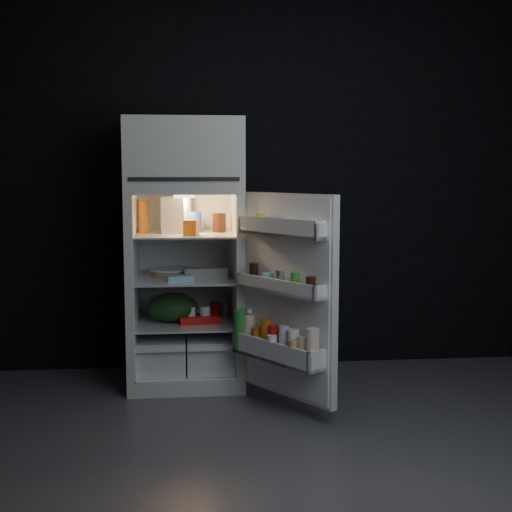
{
  "coord_description": "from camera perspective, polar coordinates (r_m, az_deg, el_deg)",
  "views": [
    {
      "loc": [
        -0.54,
        -3.49,
        1.43
      ],
      "look_at": [
        -0.07,
        1.0,
        0.9
      ],
      "focal_mm": 50.0,
      "sensor_mm": 36.0,
      "label": 1
    }
  ],
  "objects": [
    {
      "name": "small_can_red",
      "position": [
        5.06,
        -3.33,
        -4.24
      ],
      "size": [
        0.07,
        0.07,
        0.09
      ],
      "primitive_type": "cylinder",
      "rotation": [
        0.0,
        0.0,
        0.11
      ],
      "color": "red",
      "rests_on": "refrigerator"
    },
    {
      "name": "fridge_door",
      "position": [
        4.24,
        2.31,
        -3.59
      ],
      "size": [
        0.56,
        0.7,
        1.22
      ],
      "color": "silver",
      "rests_on": "ground"
    },
    {
      "name": "wrapped_pkg",
      "position": [
        4.94,
        -2.96,
        -1.22
      ],
      "size": [
        0.13,
        0.12,
        0.05
      ],
      "primitive_type": "cube",
      "rotation": [
        0.0,
        0.0,
        0.3
      ],
      "color": "beige",
      "rests_on": "refrigerator"
    },
    {
      "name": "pie",
      "position": [
        4.92,
        -6.74,
        -1.34
      ],
      "size": [
        0.35,
        0.35,
        0.04
      ],
      "primitive_type": "cylinder",
      "rotation": [
        0.0,
        0.0,
        -0.24
      ],
      "color": "tan",
      "rests_on": "refrigerator"
    },
    {
      "name": "refrigerator",
      "position": [
        4.84,
        -5.71,
        1.03
      ],
      "size": [
        0.76,
        0.71,
        1.78
      ],
      "color": "silver",
      "rests_on": "ground"
    },
    {
      "name": "floor",
      "position": [
        3.81,
        2.73,
        -15.36
      ],
      "size": [
        4.0,
        3.4,
        0.0
      ],
      "primitive_type": "cube",
      "color": "#525257",
      "rests_on": "ground"
    },
    {
      "name": "wall_front",
      "position": [
        1.87,
        10.85,
        4.04
      ],
      "size": [
        4.0,
        0.0,
        2.7
      ],
      "primitive_type": "cube",
      "color": "black",
      "rests_on": "ground"
    },
    {
      "name": "yogurt_tray",
      "position": [
        4.82,
        -4.56,
        -5.05
      ],
      "size": [
        0.29,
        0.18,
        0.05
      ],
      "primitive_type": "cube",
      "rotation": [
        0.0,
        0.0,
        0.13
      ],
      "color": "red",
      "rests_on": "refrigerator"
    },
    {
      "name": "jam_jar",
      "position": [
        4.85,
        -2.96,
        2.68
      ],
      "size": [
        0.12,
        0.12,
        0.13
      ],
      "primitive_type": "cylinder",
      "rotation": [
        0.0,
        0.0,
        0.32
      ],
      "color": "black",
      "rests_on": "refrigerator"
    },
    {
      "name": "mayo_jar",
      "position": [
        4.86,
        -5.07,
        2.73
      ],
      "size": [
        0.15,
        0.15,
        0.14
      ],
      "primitive_type": "cylinder",
      "rotation": [
        0.0,
        0.0,
        -0.33
      ],
      "color": "#1F4AAB",
      "rests_on": "refrigerator"
    },
    {
      "name": "egg_carton",
      "position": [
        4.77,
        -4.04,
        -1.38
      ],
      "size": [
        0.29,
        0.12,
        0.07
      ],
      "primitive_type": "cube",
      "rotation": [
        0.0,
        0.0,
        0.03
      ],
      "color": "gray",
      "rests_on": "refrigerator"
    },
    {
      "name": "small_carton",
      "position": [
        4.62,
        -5.2,
        2.28
      ],
      "size": [
        0.11,
        0.09,
        0.1
      ],
      "primitive_type": "cube",
      "rotation": [
        0.0,
        0.0,
        -0.37
      ],
      "color": "#C86217",
      "rests_on": "refrigerator"
    },
    {
      "name": "produce_bag",
      "position": [
        4.86,
        -6.7,
        -4.09
      ],
      "size": [
        0.37,
        0.33,
        0.2
      ],
      "primitive_type": "ellipsoid",
      "rotation": [
        0.0,
        0.0,
        -0.11
      ],
      "color": "#193815",
      "rests_on": "refrigerator"
    },
    {
      "name": "milk_jug",
      "position": [
        4.8,
        -6.41,
        3.26
      ],
      "size": [
        0.2,
        0.2,
        0.24
      ],
      "primitive_type": "cube",
      "rotation": [
        0.0,
        0.0,
        -0.3
      ],
      "color": "white",
      "rests_on": "refrigerator"
    },
    {
      "name": "amber_bottle",
      "position": [
        4.83,
        -9.0,
        3.13
      ],
      "size": [
        0.09,
        0.09,
        0.22
      ],
      "primitive_type": "cylinder",
      "rotation": [
        0.0,
        0.0,
        0.32
      ],
      "color": "orange",
      "rests_on": "refrigerator"
    },
    {
      "name": "wall_back",
      "position": [
        5.22,
        -0.02,
        5.82
      ],
      "size": [
        4.0,
        0.0,
        2.7
      ],
      "primitive_type": "cube",
      "color": "black",
      "rests_on": "ground"
    },
    {
      "name": "small_can_silver",
      "position": [
        5.05,
        -2.45,
        -4.25
      ],
      "size": [
        0.08,
        0.08,
        0.09
      ],
      "primitive_type": "cylinder",
      "rotation": [
        0.0,
        0.0,
        0.3
      ],
      "color": "#B4B4B9",
      "rests_on": "refrigerator"
    },
    {
      "name": "flat_package",
      "position": [
        4.65,
        -6.13,
        -1.79
      ],
      "size": [
        0.19,
        0.13,
        0.04
      ],
      "primitive_type": "cube",
      "rotation": [
        0.0,
        0.0,
        0.25
      ],
      "color": "#85BDCD",
      "rests_on": "refrigerator"
    }
  ]
}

